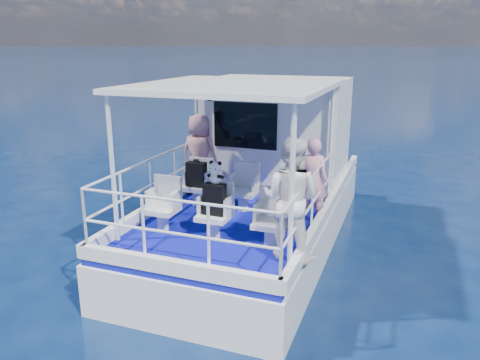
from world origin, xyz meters
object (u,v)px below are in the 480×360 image
(panda, at_px, (216,172))
(passenger_stbd_aft, at_px, (290,199))
(passenger_port_fwd, at_px, (200,154))
(backpack_center, at_px, (215,199))

(panda, bearing_deg, passenger_stbd_aft, -13.23)
(passenger_port_fwd, bearing_deg, backpack_center, 123.45)
(passenger_port_fwd, relative_size, panda, 4.60)
(passenger_port_fwd, relative_size, passenger_stbd_aft, 0.94)
(backpack_center, relative_size, panda, 1.39)
(passenger_port_fwd, height_order, passenger_stbd_aft, passenger_stbd_aft)
(backpack_center, bearing_deg, passenger_stbd_aft, -11.83)
(passenger_stbd_aft, bearing_deg, panda, -7.49)
(passenger_stbd_aft, bearing_deg, passenger_port_fwd, -37.05)
(passenger_stbd_aft, xyz_separation_m, backpack_center, (-1.24, 0.26, -0.23))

